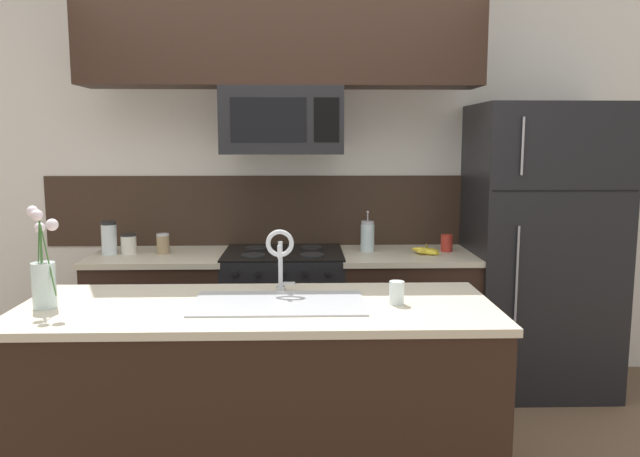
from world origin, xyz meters
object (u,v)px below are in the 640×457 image
Objects in this scene: refrigerator at (539,249)px; sink_faucet at (280,252)px; flower_vase at (44,278)px; storage_jar_medium at (129,244)px; stove_range at (284,321)px; storage_jar_short at (163,244)px; french_press at (367,236)px; storage_jar_tall at (109,238)px; coffee_tin at (447,243)px; drinking_glass at (397,293)px; microwave at (282,121)px; banana_bunch at (427,251)px.

refrigerator reaches higher than sink_faucet.
storage_jar_medium is at bearing 89.98° from flower_vase.
stove_range is 0.93m from storage_jar_short.
storage_jar_short is 0.29× the size of flower_vase.
french_press is (1.32, 0.04, 0.03)m from storage_jar_short.
storage_jar_tall is 1.64× the size of storage_jar_short.
storage_jar_short is 1.84m from coffee_tin.
french_press is 1.33m from drinking_glass.
storage_jar_tall is (-2.77, -0.01, 0.09)m from refrigerator.
microwave is 5.83× the size of storage_jar_medium.
drinking_glass is at bearing -111.75° from coffee_tin.
storage_jar_medium is 0.67× the size of banana_bunch.
refrigerator reaches higher than flower_vase.
banana_bunch is 1.72× the size of coffee_tin.
french_press is (0.55, 0.06, 0.55)m from stove_range.
coffee_tin is (2.05, 0.03, -0.01)m from storage_jar_medium.
microwave is 6.77× the size of coffee_tin.
storage_jar_medium is 0.22m from storage_jar_short.
french_press reaches higher than storage_jar_short.
stove_range is at bearing -0.33° from storage_jar_tall.
storage_jar_medium is at bearing -179.83° from storage_jar_short.
banana_bunch is (-0.75, -0.08, 0.00)m from refrigerator.
storage_jar_short is 0.68× the size of banana_bunch.
french_press is at bearing 1.57° from storage_jar_medium.
drinking_glass is at bearing -37.72° from storage_jar_tall.
storage_jar_tall is 1.12× the size of banana_bunch.
storage_jar_medium is (0.12, 0.01, -0.04)m from storage_jar_tall.
microwave is (0.00, -0.02, 1.29)m from stove_range.
stove_range is at bearing 90.16° from microwave.
drinking_glass is at bearing -66.59° from microwave.
microwave is 1.23m from banana_bunch.
drinking_glass is (-0.37, -1.21, 0.03)m from banana_bunch.
stove_range is 8.45× the size of coffee_tin.
banana_bunch is at bearing -144.24° from coffee_tin.
refrigerator is 2.77m from storage_jar_tall.
microwave reaches higher than sink_faucet.
french_press reaches higher than stove_range.
storage_jar_medium is (-2.65, -0.00, 0.05)m from refrigerator.
drinking_glass is (-0.53, -1.32, -0.00)m from coffee_tin.
microwave reaches higher than french_press.
microwave is 3.52× the size of storage_jar_tall.
flower_vase is at bearing -146.89° from coffee_tin.
storage_jar_medium is (-0.99, 0.02, 0.51)m from stove_range.
flower_vase is at bearing -84.81° from storage_jar_tall.
storage_jar_short is 1.18× the size of coffee_tin.
flower_vase is (-0.99, -1.27, -0.71)m from microwave.
storage_jar_tall is at bearing 137.10° from sink_faucet.
storage_jar_medium is 2.05m from coffee_tin.
coffee_tin is 1.06× the size of drinking_glass.
refrigerator is 16.88× the size of coffee_tin.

